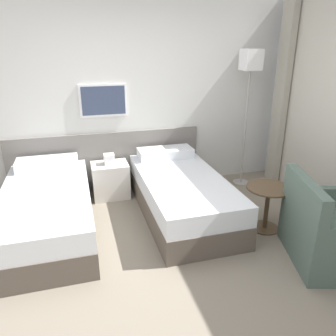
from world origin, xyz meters
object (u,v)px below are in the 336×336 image
bed_near_door (48,211)px  armchair (327,234)px  bed_near_window (181,194)px  nightstand (111,180)px  floor_lamp (250,71)px  side_table (268,199)px

bed_near_door → armchair: armchair is taller
bed_near_window → nightstand: bed_near_window is taller
bed_near_window → floor_lamp: (1.20, 0.66, 1.41)m
side_table → nightstand: bearing=139.7°
bed_near_door → floor_lamp: floor_lamp is taller
bed_near_door → bed_near_window: 1.59m
floor_lamp → side_table: bearing=-106.2°
floor_lamp → armchair: 2.41m
bed_near_window → floor_lamp: size_ratio=1.01×
nightstand → armchair: (1.86, -2.04, 0.03)m
bed_near_door → bed_near_window: size_ratio=1.00×
armchair → floor_lamp: bearing=13.2°
bed_near_door → nightstand: bed_near_door is taller
side_table → bed_near_door: bearing=165.3°
bed_near_door → floor_lamp: 3.19m
bed_near_window → nightstand: (-0.79, 0.74, -0.01)m
nightstand → floor_lamp: 2.44m
bed_near_door → nightstand: size_ratio=3.16×
bed_near_window → side_table: bed_near_window is taller
nightstand → bed_near_door: bearing=-137.1°
side_table → floor_lamp: bearing=73.8°
bed_near_door → nightstand: (0.79, 0.74, -0.01)m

